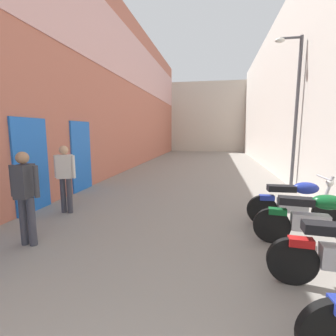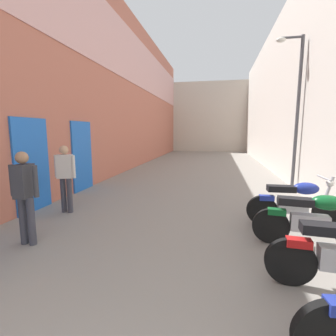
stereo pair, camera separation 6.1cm
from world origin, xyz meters
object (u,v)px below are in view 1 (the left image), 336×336
at_px(pedestrian_mid_alley, 25,192).
at_px(pedestrian_further_down, 65,174).
at_px(motorcycle_fourth, 314,218).
at_px(motorcycle_fifth, 296,202).
at_px(street_lamp, 294,103).

height_order(pedestrian_mid_alley, pedestrian_further_down, same).
height_order(motorcycle_fourth, motorcycle_fifth, same).
xyz_separation_m(pedestrian_mid_alley, pedestrian_further_down, (-0.35, 1.64, 0.00)).
bearing_deg(motorcycle_fifth, pedestrian_mid_alley, -159.13).
xyz_separation_m(motorcycle_fourth, street_lamp, (0.70, 4.12, 2.23)).
bearing_deg(motorcycle_fourth, street_lamp, 80.35).
bearing_deg(motorcycle_fifth, pedestrian_further_down, -178.50).
bearing_deg(pedestrian_mid_alley, motorcycle_fourth, 9.75).
distance_m(motorcycle_fourth, pedestrian_further_down, 5.08).
relative_size(motorcycle_fourth, pedestrian_further_down, 1.18).
distance_m(motorcycle_fifth, street_lamp, 3.92).
xyz_separation_m(pedestrian_further_down, street_lamp, (5.69, 3.28, 1.82)).
relative_size(motorcycle_fourth, pedestrian_mid_alley, 1.18).
height_order(pedestrian_mid_alley, street_lamp, street_lamp).
bearing_deg(motorcycle_fourth, motorcycle_fifth, 90.00).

